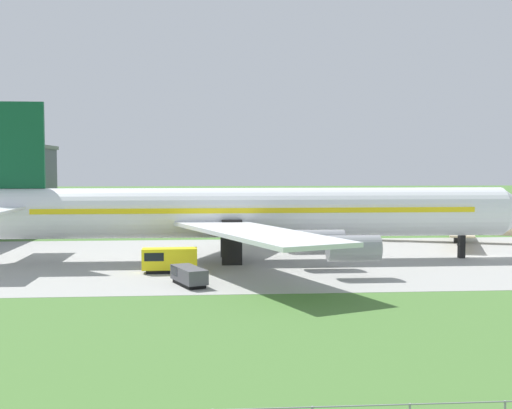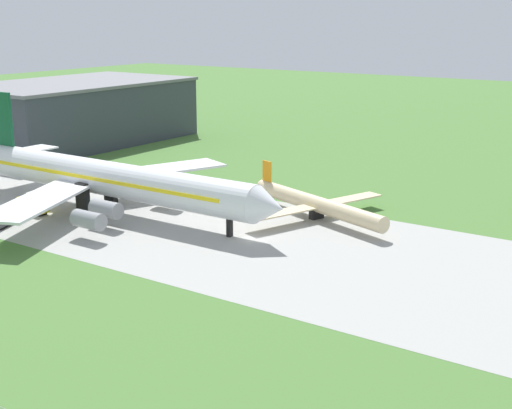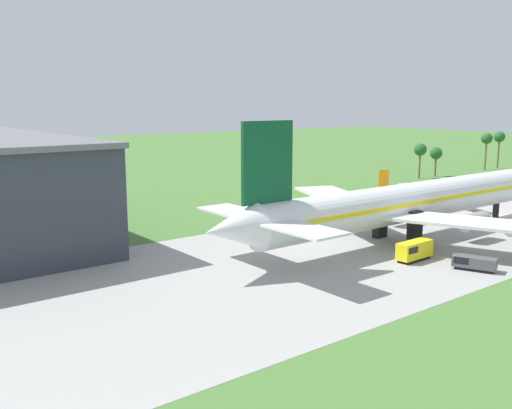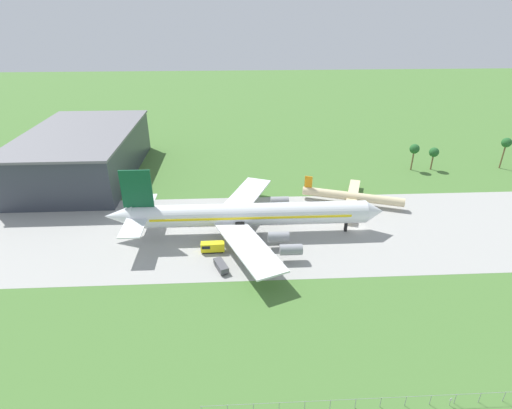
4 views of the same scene
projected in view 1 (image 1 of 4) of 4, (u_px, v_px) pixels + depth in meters
ground_plane at (487, 257)px, 83.02m from camera, size 600.00×600.00×0.00m
taxiway_strip at (487, 257)px, 83.02m from camera, size 320.00×44.00×0.02m
jet_airliner at (246, 213)px, 79.45m from camera, size 75.28×55.48×19.45m
regional_aircraft at (457, 226)px, 98.80m from camera, size 30.48×27.70×7.75m
baggage_tug at (168, 260)px, 70.45m from camera, size 6.04×2.15×2.73m
fuel_truck at (188, 275)px, 63.16m from camera, size 3.89×5.80×1.81m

